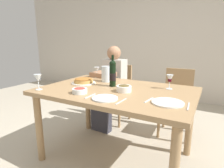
% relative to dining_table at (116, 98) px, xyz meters
% --- Properties ---
extents(ground_plane, '(8.00, 8.00, 0.00)m').
position_rel_dining_table_xyz_m(ground_plane, '(0.00, 0.00, -0.67)').
color(ground_plane, '#B2A893').
extents(back_wall, '(8.00, 0.10, 2.80)m').
position_rel_dining_table_xyz_m(back_wall, '(0.00, 2.47, 0.73)').
color(back_wall, beige).
rests_on(back_wall, ground).
extents(dining_table, '(1.50, 1.00, 0.76)m').
position_rel_dining_table_xyz_m(dining_table, '(0.00, 0.00, 0.00)').
color(dining_table, '#9E7A51').
rests_on(dining_table, ground).
extents(wine_bottle, '(0.07, 0.07, 0.33)m').
position_rel_dining_table_xyz_m(wine_bottle, '(-0.09, 0.09, 0.23)').
color(wine_bottle, black).
rests_on(wine_bottle, dining_table).
extents(water_pitcher, '(0.17, 0.11, 0.18)m').
position_rel_dining_table_xyz_m(water_pitcher, '(-0.26, 0.26, 0.17)').
color(water_pitcher, silver).
rests_on(water_pitcher, dining_table).
extents(baked_tart, '(0.27, 0.27, 0.06)m').
position_rel_dining_table_xyz_m(baked_tart, '(-0.44, 0.05, 0.12)').
color(baked_tart, white).
rests_on(baked_tart, dining_table).
extents(salad_bowl, '(0.14, 0.14, 0.05)m').
position_rel_dining_table_xyz_m(salad_bowl, '(-0.23, -0.29, 0.12)').
color(salad_bowl, silver).
rests_on(salad_bowl, dining_table).
extents(olive_bowl, '(0.14, 0.14, 0.07)m').
position_rel_dining_table_xyz_m(olive_bowl, '(0.11, -0.05, 0.13)').
color(olive_bowl, white).
rests_on(olive_bowl, dining_table).
extents(wine_glass_left_diner, '(0.07, 0.07, 0.15)m').
position_rel_dining_table_xyz_m(wine_glass_left_diner, '(-0.66, -0.39, 0.20)').
color(wine_glass_left_diner, silver).
rests_on(wine_glass_left_diner, dining_table).
extents(wine_glass_right_diner, '(0.07, 0.07, 0.14)m').
position_rel_dining_table_xyz_m(wine_glass_right_diner, '(0.46, 0.26, 0.19)').
color(wine_glass_right_diner, silver).
rests_on(wine_glass_right_diner, dining_table).
extents(wine_glass_centre, '(0.07, 0.07, 0.14)m').
position_rel_dining_table_xyz_m(wine_glass_centre, '(-0.50, 0.41, 0.19)').
color(wine_glass_centre, silver).
rests_on(wine_glass_centre, dining_table).
extents(dinner_plate_left_setting, '(0.25, 0.25, 0.01)m').
position_rel_dining_table_xyz_m(dinner_plate_left_setting, '(0.55, -0.19, 0.10)').
color(dinner_plate_left_setting, white).
rests_on(dinner_plate_left_setting, dining_table).
extents(dinner_plate_right_setting, '(0.22, 0.22, 0.01)m').
position_rel_dining_table_xyz_m(dinner_plate_right_setting, '(0.07, -0.33, 0.10)').
color(dinner_plate_right_setting, silver).
rests_on(dinner_plate_right_setting, dining_table).
extents(fork_left_setting, '(0.03, 0.16, 0.00)m').
position_rel_dining_table_xyz_m(fork_left_setting, '(0.40, -0.19, 0.09)').
color(fork_left_setting, silver).
rests_on(fork_left_setting, dining_table).
extents(knife_left_setting, '(0.02, 0.18, 0.00)m').
position_rel_dining_table_xyz_m(knife_left_setting, '(0.70, -0.19, 0.09)').
color(knife_left_setting, silver).
rests_on(knife_left_setting, dining_table).
extents(knife_right_setting, '(0.02, 0.18, 0.00)m').
position_rel_dining_table_xyz_m(knife_right_setting, '(0.22, -0.33, 0.09)').
color(knife_right_setting, silver).
rests_on(knife_right_setting, dining_table).
extents(spoon_right_setting, '(0.02, 0.16, 0.00)m').
position_rel_dining_table_xyz_m(spoon_right_setting, '(-0.08, -0.33, 0.09)').
color(spoon_right_setting, silver).
rests_on(spoon_right_setting, dining_table).
extents(chair_left, '(0.42, 0.42, 0.87)m').
position_rel_dining_table_xyz_m(chair_left, '(-0.45, 0.91, -0.17)').
color(chair_left, '#9E7A51').
rests_on(chair_left, ground).
extents(diner_left, '(0.35, 0.51, 1.16)m').
position_rel_dining_table_xyz_m(diner_left, '(-0.45, 0.67, -0.05)').
color(diner_left, '#B7B2A8').
rests_on(diner_left, ground).
extents(chair_right, '(0.42, 0.42, 0.87)m').
position_rel_dining_table_xyz_m(chair_right, '(0.45, 0.89, -0.17)').
color(chair_right, '#9E7A51').
rests_on(chair_right, ground).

